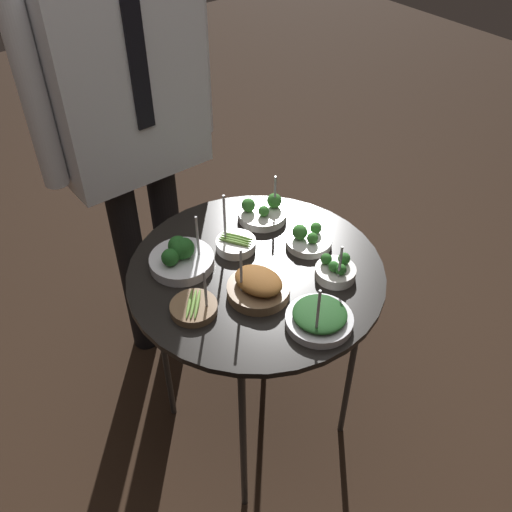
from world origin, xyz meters
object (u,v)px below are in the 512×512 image
Objects in this scene: bowl_asparagus_front_center at (236,244)px; bowl_roast_back_left at (258,286)px; waiter_figure at (127,103)px; bowl_broccoli_mid_left at (308,239)px; bowl_broccoli_front_left at (263,212)px; serving_cart at (256,283)px; bowl_broccoli_far_rim at (336,270)px; bowl_asparagus_front_right at (194,307)px; bowl_spinach_back_right at (318,319)px; bowl_broccoli_near_rim at (181,256)px.

bowl_asparagus_front_center is 0.20m from bowl_roast_back_left.
bowl_asparagus_front_center is 0.11× the size of waiter_figure.
bowl_broccoli_mid_left is 0.18m from bowl_broccoli_front_left.
bowl_broccoli_mid_left is at bearing -2.19° from serving_cart.
waiter_figure is (-0.04, 0.57, 0.34)m from serving_cart.
bowl_broccoli_far_rim is (0.21, -0.08, -0.01)m from bowl_roast_back_left.
bowl_asparagus_front_right reaches higher than bowl_broccoli_mid_left.
bowl_broccoli_mid_left is (0.19, 0.25, -0.00)m from bowl_spinach_back_right.
bowl_broccoli_far_rim is 0.73× the size of bowl_broccoli_near_rim.
waiter_figure reaches higher than bowl_asparagus_front_center.
bowl_asparagus_front_right is at bearing -112.41° from bowl_broccoli_near_rim.
bowl_broccoli_near_rim is at bearing 113.86° from bowl_roast_back_left.
bowl_broccoli_near_rim is (0.07, 0.17, 0.02)m from bowl_asparagus_front_right.
bowl_asparagus_front_right is at bearing -149.88° from bowl_asparagus_front_center.
bowl_asparagus_front_center reaches higher than bowl_broccoli_near_rim.
bowl_broccoli_mid_left is at bearing -68.51° from waiter_figure.
bowl_broccoli_far_rim is (0.15, -0.15, 0.07)m from serving_cart.
bowl_asparagus_front_right is at bearing 133.29° from bowl_spinach_back_right.
waiter_figure reaches higher than bowl_broccoli_far_rim.
bowl_roast_back_left is at bearing -109.09° from bowl_asparagus_front_center.
bowl_asparagus_front_center reaches higher than serving_cart.
bowl_asparagus_front_center is 1.29× the size of bowl_asparagus_front_right.
bowl_roast_back_left reaches higher than bowl_broccoli_mid_left.
bowl_asparagus_front_right is 1.03× the size of bowl_broccoli_mid_left.
bowl_broccoli_near_rim is (-0.34, 0.15, 0.01)m from bowl_broccoli_mid_left.
bowl_roast_back_left reaches higher than serving_cart.
bowl_asparagus_front_center reaches higher than bowl_broccoli_mid_left.
bowl_broccoli_mid_left is 0.68m from waiter_figure.
bowl_spinach_back_right reaches higher than bowl_asparagus_front_right.
bowl_asparagus_front_right is at bearing 160.95° from bowl_broccoli_far_rim.
serving_cart is 0.25m from bowl_broccoli_front_left.
bowl_asparagus_front_right is at bearing 162.43° from bowl_roast_back_left.
bowl_asparagus_front_right reaches higher than bowl_broccoli_far_rim.
waiter_figure reaches higher than bowl_roast_back_left.
bowl_asparagus_front_center is at bearing -11.66° from bowl_broccoli_near_rim.
bowl_roast_back_left is at bearing 159.78° from bowl_broccoli_far_rim.
bowl_asparagus_front_center is 0.27m from bowl_asparagus_front_right.
bowl_broccoli_near_rim is at bearing 110.24° from bowl_spinach_back_right.
bowl_asparagus_front_right is 0.92× the size of bowl_broccoli_front_left.
bowl_asparagus_front_center is at bearing 84.27° from serving_cart.
bowl_broccoli_far_rim is at bearing -44.29° from bowl_broccoli_near_rim.
bowl_asparagus_front_center is 0.99× the size of bowl_broccoli_near_rim.
serving_cart is 5.59× the size of bowl_broccoli_far_rim.
bowl_asparagus_front_right is (-0.17, 0.05, -0.02)m from bowl_roast_back_left.
bowl_asparagus_front_center is (0.01, 0.11, 0.07)m from serving_cart.
bowl_roast_back_left is 0.18m from bowl_spinach_back_right.
serving_cart is 0.22m from bowl_broccoli_near_rim.
serving_cart is 5.50× the size of bowl_broccoli_mid_left.
bowl_broccoli_far_rim is 0.15m from bowl_broccoli_mid_left.
bowl_asparagus_front_center is 1.33× the size of bowl_broccoli_mid_left.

